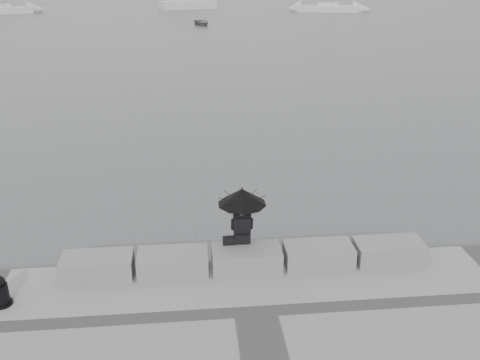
{
  "coord_description": "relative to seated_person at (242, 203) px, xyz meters",
  "views": [
    {
      "loc": [
        -1.19,
        -11.1,
        7.26
      ],
      "look_at": [
        0.19,
        3.0,
        1.27
      ],
      "focal_mm": 40.0,
      "sensor_mm": 36.0,
      "label": 1
    }
  ],
  "objects": [
    {
      "name": "stone_block_far_right",
      "position": [
        3.47,
        -0.38,
        -1.25
      ],
      "size": [
        1.6,
        0.8,
        0.5
      ],
      "primitive_type": "cube",
      "color": "gray",
      "rests_on": "promenade"
    },
    {
      "name": "seated_person",
      "position": [
        0.0,
        0.0,
        0.0
      ],
      "size": [
        1.14,
        1.14,
        1.39
      ],
      "rotation": [
        0.0,
        0.0,
        -0.04
      ],
      "color": "black",
      "rests_on": "stone_block_centre"
    },
    {
      "name": "bag",
      "position": [
        -0.32,
        -0.11,
        -0.91
      ],
      "size": [
        0.28,
        0.16,
        0.18
      ],
      "primitive_type": "cube",
      "color": "black",
      "rests_on": "stone_block_centre"
    },
    {
      "name": "motor_cruiser",
      "position": [
        -0.76,
        70.39,
        -1.1
      ],
      "size": [
        8.42,
        5.29,
        4.5
      ],
      "rotation": [
        0.0,
        0.0,
        0.34
      ],
      "color": "silver",
      "rests_on": "ground"
    },
    {
      "name": "ground",
      "position": [
        0.07,
        0.07,
        -2.0
      ],
      "size": [
        360.0,
        360.0,
        0.0
      ],
      "primitive_type": "plane",
      "color": "#494B4E",
      "rests_on": "ground"
    },
    {
      "name": "stone_block_far_left",
      "position": [
        -3.33,
        -0.38,
        -1.25
      ],
      "size": [
        1.6,
        0.8,
        0.5
      ],
      "primitive_type": "cube",
      "color": "gray",
      "rests_on": "promenade"
    },
    {
      "name": "stone_block_left",
      "position": [
        -1.63,
        -0.38,
        -1.25
      ],
      "size": [
        1.6,
        0.8,
        0.5
      ],
      "primitive_type": "cube",
      "color": "gray",
      "rests_on": "promenade"
    },
    {
      "name": "stone_block_centre",
      "position": [
        0.07,
        -0.38,
        -1.25
      ],
      "size": [
        1.6,
        0.8,
        0.5
      ],
      "primitive_type": "cube",
      "color": "gray",
      "rests_on": "promenade"
    },
    {
      "name": "sailboat_left",
      "position": [
        -25.53,
        65.62,
        -1.48
      ],
      "size": [
        8.35,
        4.93,
        12.9
      ],
      "rotation": [
        0.0,
        0.0,
        0.34
      ],
      "color": "silver",
      "rests_on": "ground"
    },
    {
      "name": "mooring_bollard",
      "position": [
        -5.18,
        -1.3,
        -1.2
      ],
      "size": [
        0.44,
        0.44,
        0.69
      ],
      "color": "black",
      "rests_on": "promenade"
    },
    {
      "name": "stone_block_right",
      "position": [
        1.77,
        -0.38,
        -1.25
      ],
      "size": [
        1.6,
        0.8,
        0.5
      ],
      "primitive_type": "cube",
      "color": "gray",
      "rests_on": "promenade"
    },
    {
      "name": "dinghy",
      "position": [
        0.6,
        50.91,
        -1.73
      ],
      "size": [
        3.41,
        2.37,
        0.53
      ],
      "primitive_type": "imported",
      "rotation": [
        0.0,
        0.0,
        0.37
      ],
      "color": "gray",
      "rests_on": "ground"
    },
    {
      "name": "sailboat_right",
      "position": [
        18.37,
        64.28,
        -1.48
      ],
      "size": [
        8.51,
        4.16,
        12.9
      ],
      "rotation": [
        0.0,
        0.0,
        -0.22
      ],
      "color": "silver",
      "rests_on": "ground"
    }
  ]
}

